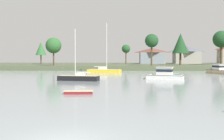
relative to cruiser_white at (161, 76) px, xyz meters
The scene contains 16 objects.
far_shore_bank 61.65m from the cruiser_white, 98.94° to the left, with size 174.80×57.67×1.30m, color #4C563D.
cruiser_white is the anchor object (origin of this frame).
dinghy_teal 14.72m from the cruiser_white, 72.34° to the left, with size 2.70×1.59×0.38m.
sailboat_black 14.74m from the cruiser_white, 167.33° to the right, with size 7.20×3.16×9.25m.
cruiser_sand 25.08m from the cruiser_white, 49.65° to the left, with size 5.93×9.30×4.70m.
sailboat_yellow 25.00m from the cruiser_white, 117.86° to the left, with size 8.94×4.48×13.24m.
dinghy_maroon 23.87m from the cruiser_white, 119.26° to the right, with size 3.27×1.65×0.47m.
mooring_buoy_red 33.62m from the cruiser_white, 55.77° to the left, with size 0.36×0.36×0.41m.
shore_tree_right 55.52m from the cruiser_white, 61.06° to the left, with size 5.76×5.76×11.64m.
shore_tree_right_mid 41.44m from the cruiser_white, 86.85° to the left, with size 4.27×4.27×10.02m.
shore_tree_far_left 50.02m from the cruiser_white, 125.89° to the left, with size 5.03×5.03×8.92m.
shore_tree_left_mid 64.34m from the cruiser_white, 95.06° to the left, with size 3.36×3.36×7.71m.
shore_tree_left 49.85m from the cruiser_white, 75.07° to the left, with size 5.53×5.53×10.77m.
shore_tree_far_right 73.48m from the cruiser_white, 122.45° to the left, with size 4.23×4.23×8.67m.
cottage_near_water 68.94m from the cruiser_white, 85.63° to the left, with size 10.98×8.57×6.46m.
cottage_eastern 73.59m from the cruiser_white, 74.37° to the left, with size 11.22×9.09×7.30m.
Camera 1 is at (2.71, -13.41, 3.95)m, focal length 46.54 mm.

